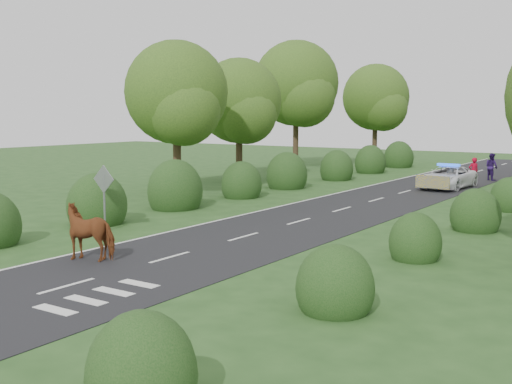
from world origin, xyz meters
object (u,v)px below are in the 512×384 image
Objects in this scene: road_sign at (104,188)px; police_van at (448,177)px; pedestrian_purple at (492,167)px; cow at (91,236)px; pedestrian_red at (473,172)px.

road_sign is 22.12m from police_van.
road_sign is 1.39× the size of pedestrian_purple.
pedestrian_purple is (7.47, 27.32, -0.74)m from road_sign.
road_sign is 1.24× the size of cow.
road_sign reaches higher than police_van.
pedestrian_red reaches higher than cow.
pedestrian_purple is at bearing 148.78° from cow.
pedestrian_red is 0.95× the size of pedestrian_purple.
pedestrian_purple is at bearing 74.71° from road_sign.
police_van is 2.85× the size of pedestrian_red.
cow is 0.41× the size of police_van.
road_sign is 28.33m from pedestrian_purple.
police_van is (3.41, 24.53, -0.06)m from cow.
police_van is at bearing 27.03° from pedestrian_red.
police_van is at bearing 115.72° from pedestrian_purple.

